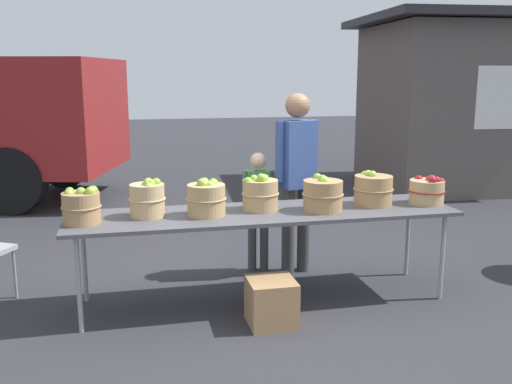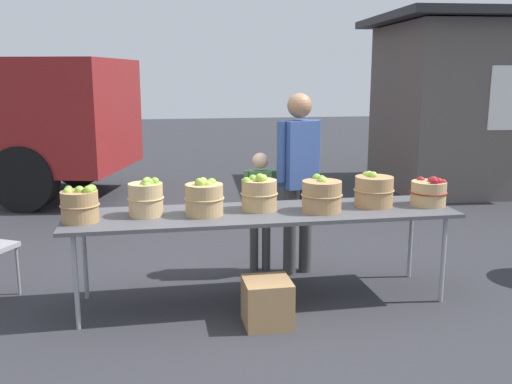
{
  "view_description": "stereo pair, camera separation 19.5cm",
  "coord_description": "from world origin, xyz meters",
  "px_view_note": "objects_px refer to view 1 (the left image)",
  "views": [
    {
      "loc": [
        -1.05,
        -4.36,
        1.83
      ],
      "look_at": [
        0.0,
        0.3,
        0.85
      ],
      "focal_mm": 40.39,
      "sensor_mm": 36.0,
      "label": 1
    },
    {
      "loc": [
        -0.86,
        -4.4,
        1.83
      ],
      "look_at": [
        0.0,
        0.3,
        0.85
      ],
      "focal_mm": 40.39,
      "sensor_mm": 36.0,
      "label": 2
    }
  ],
  "objects_px": {
    "apple_basket_green_0": "(81,206)",
    "vendor_adult": "(297,169)",
    "apple_basket_green_4": "(323,194)",
    "child_customer": "(258,202)",
    "apple_basket_red_0": "(427,191)",
    "market_table": "(264,216)",
    "apple_basket_green_3": "(260,194)",
    "apple_basket_green_2": "(206,198)",
    "produce_crate": "(271,302)",
    "apple_basket_green_1": "(148,198)",
    "apple_basket_green_5": "(373,190)"
  },
  "relations": [
    {
      "from": "market_table",
      "to": "apple_basket_green_1",
      "type": "relative_size",
      "value": 10.22
    },
    {
      "from": "apple_basket_green_0",
      "to": "apple_basket_green_2",
      "type": "relative_size",
      "value": 0.93
    },
    {
      "from": "apple_basket_red_0",
      "to": "child_customer",
      "type": "bearing_deg",
      "value": 149.61
    },
    {
      "from": "apple_basket_green_1",
      "to": "apple_basket_red_0",
      "type": "distance_m",
      "value": 2.33
    },
    {
      "from": "apple_basket_green_4",
      "to": "child_customer",
      "type": "bearing_deg",
      "value": 113.25
    },
    {
      "from": "apple_basket_green_1",
      "to": "produce_crate",
      "type": "relative_size",
      "value": 0.88
    },
    {
      "from": "apple_basket_green_4",
      "to": "vendor_adult",
      "type": "distance_m",
      "value": 0.68
    },
    {
      "from": "apple_basket_green_0",
      "to": "produce_crate",
      "type": "relative_size",
      "value": 0.85
    },
    {
      "from": "apple_basket_green_2",
      "to": "apple_basket_red_0",
      "type": "height_order",
      "value": "apple_basket_green_2"
    },
    {
      "from": "apple_basket_green_4",
      "to": "vendor_adult",
      "type": "height_order",
      "value": "vendor_adult"
    },
    {
      "from": "produce_crate",
      "to": "apple_basket_red_0",
      "type": "bearing_deg",
      "value": 16.77
    },
    {
      "from": "apple_basket_green_0",
      "to": "apple_basket_red_0",
      "type": "distance_m",
      "value": 2.81
    },
    {
      "from": "produce_crate",
      "to": "apple_basket_green_2",
      "type": "bearing_deg",
      "value": 132.86
    },
    {
      "from": "apple_basket_green_2",
      "to": "apple_basket_green_4",
      "type": "bearing_deg",
      "value": -2.88
    },
    {
      "from": "apple_basket_green_4",
      "to": "apple_basket_red_0",
      "type": "bearing_deg",
      "value": 2.82
    },
    {
      "from": "apple_basket_green_2",
      "to": "child_customer",
      "type": "height_order",
      "value": "child_customer"
    },
    {
      "from": "apple_basket_green_0",
      "to": "apple_basket_green_2",
      "type": "height_order",
      "value": "apple_basket_green_2"
    },
    {
      "from": "apple_basket_green_3",
      "to": "apple_basket_green_1",
      "type": "bearing_deg",
      "value": -177.97
    },
    {
      "from": "apple_basket_green_2",
      "to": "apple_basket_green_3",
      "type": "xyz_separation_m",
      "value": [
        0.45,
        0.09,
        -0.0
      ]
    },
    {
      "from": "market_table",
      "to": "apple_basket_green_3",
      "type": "relative_size",
      "value": 10.01
    },
    {
      "from": "apple_basket_green_0",
      "to": "apple_basket_green_3",
      "type": "height_order",
      "value": "apple_basket_green_3"
    },
    {
      "from": "apple_basket_green_1",
      "to": "apple_basket_green_4",
      "type": "relative_size",
      "value": 0.9
    },
    {
      "from": "market_table",
      "to": "apple_basket_green_3",
      "type": "height_order",
      "value": "apple_basket_green_3"
    },
    {
      "from": "apple_basket_green_1",
      "to": "apple_basket_green_0",
      "type": "bearing_deg",
      "value": -168.35
    },
    {
      "from": "apple_basket_green_0",
      "to": "vendor_adult",
      "type": "height_order",
      "value": "vendor_adult"
    },
    {
      "from": "market_table",
      "to": "apple_basket_green_2",
      "type": "xyz_separation_m",
      "value": [
        -0.47,
        -0.02,
        0.17
      ]
    },
    {
      "from": "apple_basket_green_2",
      "to": "apple_basket_red_0",
      "type": "xyz_separation_m",
      "value": [
        1.88,
        -0.0,
        -0.02
      ]
    },
    {
      "from": "apple_basket_green_0",
      "to": "apple_basket_green_3",
      "type": "relative_size",
      "value": 0.95
    },
    {
      "from": "child_customer",
      "to": "apple_basket_green_4",
      "type": "bearing_deg",
      "value": 120.44
    },
    {
      "from": "apple_basket_green_1",
      "to": "child_customer",
      "type": "height_order",
      "value": "child_customer"
    },
    {
      "from": "apple_basket_green_4",
      "to": "child_customer",
      "type": "xyz_separation_m",
      "value": [
        -0.35,
        0.81,
        -0.22
      ]
    },
    {
      "from": "market_table",
      "to": "apple_basket_red_0",
      "type": "xyz_separation_m",
      "value": [
        1.41,
        -0.02,
        0.15
      ]
    },
    {
      "from": "apple_basket_red_0",
      "to": "vendor_adult",
      "type": "distance_m",
      "value": 1.16
    },
    {
      "from": "apple_basket_green_3",
      "to": "apple_basket_red_0",
      "type": "xyz_separation_m",
      "value": [
        1.43,
        -0.09,
        -0.02
      ]
    },
    {
      "from": "apple_basket_green_4",
      "to": "market_table",
      "type": "bearing_deg",
      "value": 171.43
    },
    {
      "from": "apple_basket_red_0",
      "to": "apple_basket_green_0",
      "type": "bearing_deg",
      "value": -179.13
    },
    {
      "from": "apple_basket_green_2",
      "to": "apple_basket_green_3",
      "type": "relative_size",
      "value": 1.01
    },
    {
      "from": "child_customer",
      "to": "apple_basket_green_2",
      "type": "bearing_deg",
      "value": 59.4
    },
    {
      "from": "market_table",
      "to": "child_customer",
      "type": "distance_m",
      "value": 0.75
    },
    {
      "from": "apple_basket_green_0",
      "to": "vendor_adult",
      "type": "distance_m",
      "value": 1.97
    },
    {
      "from": "child_customer",
      "to": "vendor_adult",
      "type": "bearing_deg",
      "value": 165.9
    },
    {
      "from": "vendor_adult",
      "to": "apple_basket_green_1",
      "type": "bearing_deg",
      "value": 7.02
    },
    {
      "from": "apple_basket_green_0",
      "to": "apple_basket_green_2",
      "type": "distance_m",
      "value": 0.93
    },
    {
      "from": "vendor_adult",
      "to": "produce_crate",
      "type": "height_order",
      "value": "vendor_adult"
    },
    {
      "from": "apple_basket_green_1",
      "to": "apple_basket_green_2",
      "type": "distance_m",
      "value": 0.45
    },
    {
      "from": "apple_basket_green_2",
      "to": "produce_crate",
      "type": "height_order",
      "value": "apple_basket_green_2"
    },
    {
      "from": "apple_basket_green_5",
      "to": "apple_basket_red_0",
      "type": "height_order",
      "value": "apple_basket_green_5"
    },
    {
      "from": "apple_basket_green_2",
      "to": "apple_basket_green_4",
      "type": "xyz_separation_m",
      "value": [
        0.93,
        -0.05,
        -0.0
      ]
    },
    {
      "from": "child_customer",
      "to": "apple_basket_green_0",
      "type": "bearing_deg",
      "value": 35.03
    },
    {
      "from": "apple_basket_green_2",
      "to": "child_customer",
      "type": "distance_m",
      "value": 0.99
    }
  ]
}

